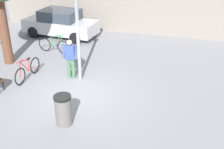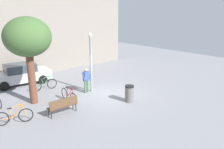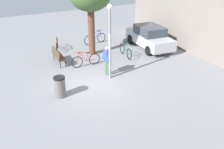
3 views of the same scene
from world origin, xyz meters
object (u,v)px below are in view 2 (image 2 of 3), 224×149
Objects in this scene: bicycle_red at (69,95)px; park_bench at (63,105)px; person_by_lamppost at (86,79)px; plaza_tree at (28,38)px; parked_car_silver at (21,74)px; trash_bin at (129,94)px; bicycle_green at (44,85)px; bicycle_orange at (14,116)px; lamppost at (91,58)px.

park_bench is at bearing -130.08° from bicycle_red.
plaza_tree reaches higher than person_by_lamppost.
park_bench is 6.63m from parked_car_silver.
parked_car_silver is (-2.67, 4.70, -0.19)m from person_by_lamppost.
trash_bin is (3.72, -7.72, -0.26)m from parked_car_silver.
person_by_lamppost is 0.93× the size of bicycle_green.
trash_bin is (6.20, -1.74, 0.13)m from bicycle_orange.
plaza_tree is (-3.40, 0.60, 2.88)m from person_by_lamppost.
lamppost is 2.46× the size of park_bench.
trash_bin is at bearing -15.66° from bicycle_orange.
bicycle_green is 0.42× the size of parked_car_silver.
lamppost is 3.89× the size of trash_bin.
lamppost is 3.83m from bicycle_green.
plaza_tree is 5.18m from parked_car_silver.
person_by_lamppost is 4.49m from plaza_tree.
person_by_lamppost is at bearing -50.31° from bicycle_green.
bicycle_red is (1.14, 1.35, -0.16)m from park_bench.
lamppost is 0.91× the size of parked_car_silver.
parked_car_silver is (-3.07, 4.73, -1.54)m from lamppost.
park_bench is (-3.23, -1.89, -1.77)m from lamppost.
parked_car_silver is at bearing 122.97° from lamppost.
trash_bin is at bearing -60.83° from bicycle_green.
person_by_lamppost reaches higher than bicycle_green.
lamppost is at bearing 12.65° from bicycle_orange.
parked_car_silver is 4.26× the size of trash_bin.
trash_bin is at bearing -64.25° from parked_car_silver.
bicycle_red is at bearing -85.31° from bicycle_green.
person_by_lamppost is at bearing 175.70° from lamppost.
lamppost reaches higher than bicycle_orange.
park_bench is at bearing -101.95° from bicycle_green.
person_by_lamppost is at bearing -10.01° from plaza_tree.
park_bench is 0.93× the size of bicycle_orange.
bicycle_green is at bearing 94.69° from bicycle_red.
person_by_lamppost is 1.64× the size of trash_bin.
trash_bin is at bearing -15.67° from park_bench.
bicycle_orange is (-3.22, -3.60, 0.00)m from bicycle_green.
lamppost is 2.20× the size of bicycle_green.
bicycle_red is (-2.09, -0.54, -1.93)m from lamppost.
park_bench is 0.89× the size of bicycle_green.
parked_car_silver reaches higher than bicycle_orange.
parked_car_silver is at bearing 88.65° from park_bench.
plaza_tree is at bearing 145.48° from bicycle_red.
bicycle_orange is (-5.15, -1.27, -0.58)m from person_by_lamppost.
bicycle_green is 2.52m from parked_car_silver.
trash_bin is (1.05, -3.01, -0.45)m from person_by_lamppost.
bicycle_green and bicycle_orange have the same top height.
person_by_lamppost is at bearing -60.40° from parked_car_silver.
lamppost is 0.79× the size of plaza_tree.
bicycle_green is at bearing 48.21° from bicycle_orange.
bicycle_green is 4.83m from bicycle_orange.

